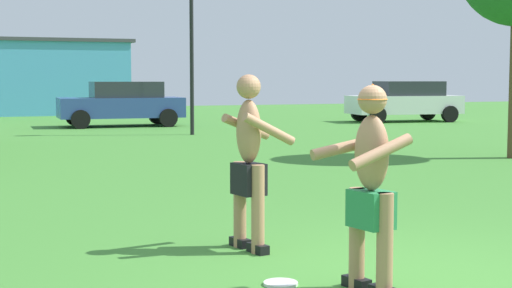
# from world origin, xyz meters

# --- Properties ---
(ground_plane) EXTENTS (80.00, 80.00, 0.00)m
(ground_plane) POSITION_xyz_m (0.00, 0.00, 0.00)
(ground_plane) COLOR #428433
(player_with_cap) EXTENTS (0.66, 0.62, 1.67)m
(player_with_cap) POSITION_xyz_m (-0.57, -0.26, 0.91)
(player_with_cap) COLOR black
(player_with_cap) RESTS_ON ground_plane
(player_in_black) EXTENTS (0.67, 0.67, 1.75)m
(player_in_black) POSITION_xyz_m (-0.91, 1.53, 0.92)
(player_in_black) COLOR black
(player_in_black) RESTS_ON ground_plane
(frisbee) EXTENTS (0.29, 0.29, 0.03)m
(frisbee) POSITION_xyz_m (-1.13, 0.22, 0.01)
(frisbee) COLOR white
(frisbee) RESTS_ON ground_plane
(car_white_mid_lot) EXTENTS (4.47, 2.41, 1.58)m
(car_white_mid_lot) POSITION_xyz_m (12.82, 20.42, 0.82)
(car_white_mid_lot) COLOR white
(car_white_mid_lot) RESTS_ON ground_plane
(car_blue_far_end) EXTENTS (4.36, 2.14, 1.58)m
(car_blue_far_end) POSITION_xyz_m (1.89, 21.51, 0.82)
(car_blue_far_end) COLOR #2D478C
(car_blue_far_end) RESTS_ON ground_plane
(lamp_post) EXTENTS (0.60, 0.24, 5.56)m
(lamp_post) POSITION_xyz_m (3.03, 16.73, 3.43)
(lamp_post) COLOR black
(lamp_post) RESTS_ON ground_plane
(outbuilding_behind_lot) EXTENTS (10.77, 5.17, 3.51)m
(outbuilding_behind_lot) POSITION_xyz_m (-1.12, 32.49, 1.76)
(outbuilding_behind_lot) COLOR #4C9ED1
(outbuilding_behind_lot) RESTS_ON ground_plane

